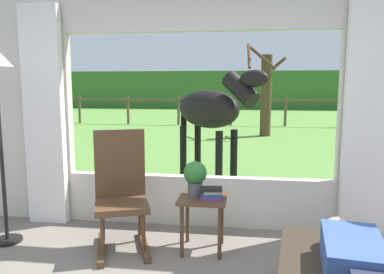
% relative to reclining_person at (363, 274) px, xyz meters
% --- Properties ---
extents(back_wall_with_window, '(5.20, 0.12, 2.55)m').
position_rel_reclining_person_xyz_m(back_wall_with_window, '(-1.16, 1.95, 0.73)').
color(back_wall_with_window, beige).
rests_on(back_wall_with_window, ground_plane).
extents(curtain_panel_left, '(0.44, 0.10, 2.40)m').
position_rel_reclining_person_xyz_m(curtain_panel_left, '(-2.85, 1.81, 0.68)').
color(curtain_panel_left, silver).
rests_on(curtain_panel_left, ground_plane).
extents(curtain_panel_right, '(0.44, 0.10, 2.40)m').
position_rel_reclining_person_xyz_m(curtain_panel_right, '(0.53, 1.81, 0.68)').
color(curtain_panel_right, silver).
rests_on(curtain_panel_right, ground_plane).
extents(outdoor_pasture_lawn, '(36.00, 21.68, 0.02)m').
position_rel_reclining_person_xyz_m(outdoor_pasture_lawn, '(-1.16, 12.85, -0.51)').
color(outdoor_pasture_lawn, '#568438').
rests_on(outdoor_pasture_lawn, ground_plane).
extents(distant_hill_ridge, '(36.00, 2.00, 2.40)m').
position_rel_reclining_person_xyz_m(distant_hill_ridge, '(-1.16, 22.69, 0.68)').
color(distant_hill_ridge, '#386B2B').
rests_on(distant_hill_ridge, ground_plane).
extents(reclining_person, '(0.42, 1.44, 0.22)m').
position_rel_reclining_person_xyz_m(reclining_person, '(0.00, 0.00, 0.00)').
color(reclining_person, '#334C8C').
rests_on(reclining_person, recliner_sofa).
extents(rocking_chair, '(0.67, 0.80, 1.12)m').
position_rel_reclining_person_xyz_m(rocking_chair, '(-1.81, 1.29, 0.02)').
color(rocking_chair, '#4C331E').
rests_on(rocking_chair, ground_plane).
extents(side_table, '(0.44, 0.44, 0.52)m').
position_rel_reclining_person_xyz_m(side_table, '(-1.03, 1.30, -0.10)').
color(side_table, '#4C331E').
rests_on(side_table, ground_plane).
extents(potted_plant, '(0.22, 0.22, 0.32)m').
position_rel_reclining_person_xyz_m(potted_plant, '(-1.11, 1.36, 0.18)').
color(potted_plant, '#4C5156').
rests_on(potted_plant, side_table).
extents(book_stack, '(0.21, 0.15, 0.11)m').
position_rel_reclining_person_xyz_m(book_stack, '(-0.94, 1.24, 0.05)').
color(book_stack, '#59336B').
rests_on(book_stack, side_table).
extents(horse, '(1.58, 1.46, 1.73)m').
position_rel_reclining_person_xyz_m(horse, '(-1.17, 3.77, 0.63)').
color(horse, black).
rests_on(horse, outdoor_pasture_lawn).
extents(pasture_tree, '(1.15, 1.33, 2.80)m').
position_rel_reclining_person_xyz_m(pasture_tree, '(-0.05, 9.35, 0.80)').
color(pasture_tree, '#4C3823').
rests_on(pasture_tree, outdoor_pasture_lawn).
extents(pasture_fence_line, '(16.10, 0.10, 1.10)m').
position_rel_reclining_person_xyz_m(pasture_fence_line, '(-1.16, 12.12, 0.22)').
color(pasture_fence_line, brown).
rests_on(pasture_fence_line, outdoor_pasture_lawn).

